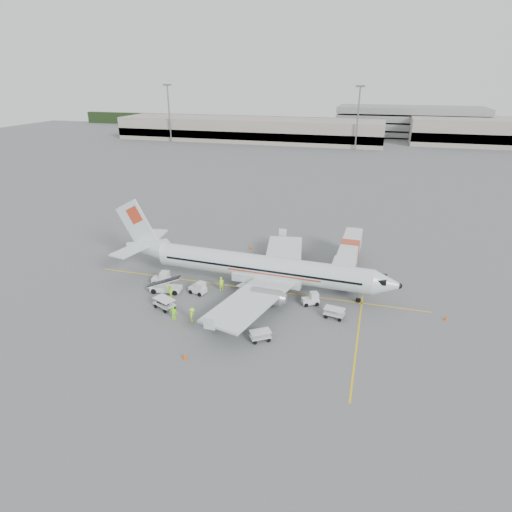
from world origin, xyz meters
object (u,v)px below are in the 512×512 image
object	(u,v)px
tug_aft	(161,278)
aircraft	(262,252)
jet_bridge	(349,257)
belt_loader	(166,282)
tug_mid	(198,287)
tug_fore	(310,299)

from	to	relation	value
tug_aft	aircraft	bearing A→B (deg)	3.65
jet_bridge	belt_loader	distance (m)	25.35
tug_aft	belt_loader	bearing A→B (deg)	-56.08
tug_mid	tug_aft	xyz separation A→B (m)	(-5.70, 1.11, 0.08)
tug_fore	tug_aft	world-z (taller)	tug_aft
jet_bridge	belt_loader	world-z (taller)	jet_bridge
aircraft	tug_fore	xyz separation A→B (m)	(6.86, -2.59, -4.30)
belt_loader	tug_fore	xyz separation A→B (m)	(18.30, 1.85, -0.63)
aircraft	tug_fore	size ratio (longest dim) A/B	18.49
tug_mid	tug_aft	size ratio (longest dim) A/B	0.91
belt_loader	tug_mid	distance (m)	4.17
jet_bridge	tug_aft	xyz separation A→B (m)	(-23.51, -10.94, -1.33)
jet_bridge	tug_mid	xyz separation A→B (m)	(-17.81, -12.04, -1.40)
aircraft	tug_aft	size ratio (longest dim) A/B	16.03
jet_bridge	tug_fore	bearing A→B (deg)	-106.58
aircraft	tug_fore	bearing A→B (deg)	-18.29
belt_loader	jet_bridge	bearing A→B (deg)	22.96
tug_aft	tug_mid	bearing A→B (deg)	-18.56
aircraft	tug_mid	bearing A→B (deg)	-150.95
jet_bridge	tug_aft	bearing A→B (deg)	-153.56
belt_loader	tug_mid	xyz separation A→B (m)	(4.07, 0.74, -0.59)
jet_bridge	tug_mid	distance (m)	21.55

